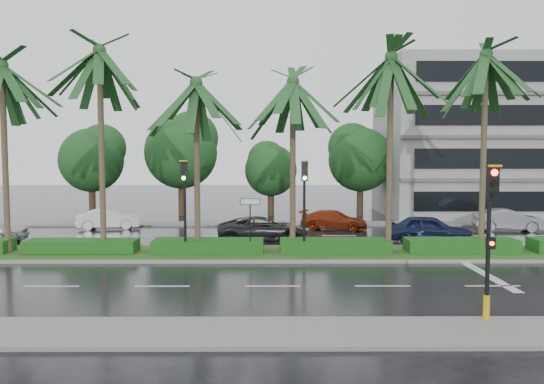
{
  "coord_description": "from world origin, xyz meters",
  "views": [
    {
      "loc": [
        -0.1,
        -23.89,
        4.74
      ],
      "look_at": [
        0.02,
        1.5,
        2.97
      ],
      "focal_mm": 35.0,
      "sensor_mm": 36.0,
      "label": 1
    }
  ],
  "objects_px": {
    "signal_near": "(490,236)",
    "car_blue": "(430,229)",
    "car_white": "(109,219)",
    "car_darkgrey": "(262,229)",
    "signal_median_left": "(184,193)",
    "car_red": "(334,220)",
    "street_sign": "(250,212)",
    "car_grey": "(508,220)"
  },
  "relations": [
    {
      "from": "car_grey",
      "to": "car_darkgrey",
      "type": "bearing_deg",
      "value": 114.23
    },
    {
      "from": "street_sign",
      "to": "car_red",
      "type": "relative_size",
      "value": 0.61
    },
    {
      "from": "car_blue",
      "to": "car_grey",
      "type": "relative_size",
      "value": 1.07
    },
    {
      "from": "signal_near",
      "to": "car_white",
      "type": "height_order",
      "value": "signal_near"
    },
    {
      "from": "street_sign",
      "to": "signal_median_left",
      "type": "bearing_deg",
      "value": -176.53
    },
    {
      "from": "car_red",
      "to": "car_grey",
      "type": "height_order",
      "value": "car_grey"
    },
    {
      "from": "street_sign",
      "to": "car_white",
      "type": "height_order",
      "value": "street_sign"
    },
    {
      "from": "signal_near",
      "to": "car_white",
      "type": "xyz_separation_m",
      "value": [
        -16.43,
        19.3,
        -1.85
      ]
    },
    {
      "from": "car_darkgrey",
      "to": "car_blue",
      "type": "relative_size",
      "value": 1.11
    },
    {
      "from": "car_blue",
      "to": "car_white",
      "type": "bearing_deg",
      "value": 89.04
    },
    {
      "from": "car_white",
      "to": "car_red",
      "type": "bearing_deg",
      "value": -102.39
    },
    {
      "from": "signal_median_left",
      "to": "car_red",
      "type": "distance_m",
      "value": 12.5
    },
    {
      "from": "car_darkgrey",
      "to": "signal_median_left",
      "type": "bearing_deg",
      "value": 138.72
    },
    {
      "from": "signal_near",
      "to": "car_red",
      "type": "bearing_deg",
      "value": 96.01
    },
    {
      "from": "car_grey",
      "to": "car_blue",
      "type": "bearing_deg",
      "value": 135.74
    },
    {
      "from": "street_sign",
      "to": "car_blue",
      "type": "xyz_separation_m",
      "value": [
        9.5,
        3.81,
        -1.37
      ]
    },
    {
      "from": "signal_near",
      "to": "signal_median_left",
      "type": "bearing_deg",
      "value": 135.91
    },
    {
      "from": "car_white",
      "to": "car_blue",
      "type": "distance_m",
      "value": 19.75
    },
    {
      "from": "signal_median_left",
      "to": "car_white",
      "type": "height_order",
      "value": "signal_median_left"
    },
    {
      "from": "signal_near",
      "to": "signal_median_left",
      "type": "height_order",
      "value": "signal_median_left"
    },
    {
      "from": "car_white",
      "to": "car_red",
      "type": "distance_m",
      "value": 14.44
    },
    {
      "from": "signal_near",
      "to": "street_sign",
      "type": "relative_size",
      "value": 1.68
    },
    {
      "from": "signal_median_left",
      "to": "street_sign",
      "type": "bearing_deg",
      "value": 3.47
    },
    {
      "from": "car_blue",
      "to": "street_sign",
      "type": "bearing_deg",
      "value": 127.43
    },
    {
      "from": "signal_median_left",
      "to": "car_darkgrey",
      "type": "relative_size",
      "value": 0.88
    },
    {
      "from": "signal_near",
      "to": "car_white",
      "type": "distance_m",
      "value": 25.42
    },
    {
      "from": "signal_median_left",
      "to": "car_blue",
      "type": "bearing_deg",
      "value": 17.72
    },
    {
      "from": "signal_near",
      "to": "car_blue",
      "type": "distance_m",
      "value": 14.02
    },
    {
      "from": "street_sign",
      "to": "car_white",
      "type": "bearing_deg",
      "value": 135.01
    },
    {
      "from": "street_sign",
      "to": "car_white",
      "type": "relative_size",
      "value": 0.66
    },
    {
      "from": "car_white",
      "to": "car_darkgrey",
      "type": "relative_size",
      "value": 0.8
    },
    {
      "from": "car_grey",
      "to": "car_white",
      "type": "bearing_deg",
      "value": 97.24
    },
    {
      "from": "street_sign",
      "to": "car_grey",
      "type": "distance_m",
      "value": 18.08
    },
    {
      "from": "car_white",
      "to": "car_blue",
      "type": "bearing_deg",
      "value": -117.71
    },
    {
      "from": "car_darkgrey",
      "to": "car_blue",
      "type": "xyz_separation_m",
      "value": [
        9.0,
        -0.61,
        0.07
      ]
    },
    {
      "from": "car_red",
      "to": "street_sign",
      "type": "bearing_deg",
      "value": 167.57
    },
    {
      "from": "signal_median_left",
      "to": "car_blue",
      "type": "relative_size",
      "value": 0.98
    },
    {
      "from": "car_white",
      "to": "car_blue",
      "type": "relative_size",
      "value": 0.89
    },
    {
      "from": "street_sign",
      "to": "car_darkgrey",
      "type": "height_order",
      "value": "street_sign"
    },
    {
      "from": "car_red",
      "to": "car_darkgrey",
      "type": "bearing_deg",
      "value": 152.56
    },
    {
      "from": "car_white",
      "to": "car_grey",
      "type": "height_order",
      "value": "car_grey"
    },
    {
      "from": "car_white",
      "to": "car_red",
      "type": "xyz_separation_m",
      "value": [
        14.43,
        -0.3,
        -0.04
      ]
    }
  ]
}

